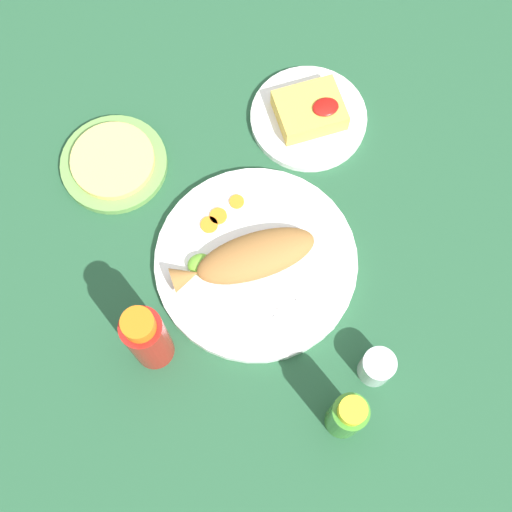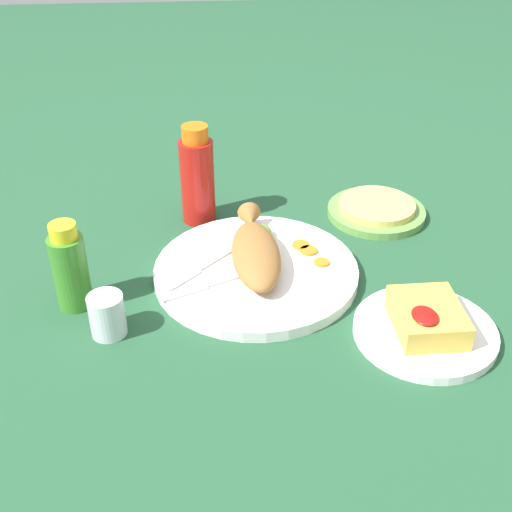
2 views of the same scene
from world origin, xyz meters
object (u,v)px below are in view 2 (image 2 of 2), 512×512
(fork_near, at_px, (212,284))
(fork_far, at_px, (202,267))
(hot_sauce_bottle_green, at_px, (70,268))
(main_plate, at_px, (256,271))
(tortilla_plate, at_px, (376,212))
(fried_fish, at_px, (255,251))
(salt_cup, at_px, (108,317))
(hot_sauce_bottle_red, at_px, (197,177))
(side_plate_fries, at_px, (425,331))

(fork_near, relative_size, fork_far, 1.24)
(fork_far, xyz_separation_m, hot_sauce_bottle_green, (0.05, -0.19, 0.04))
(main_plate, distance_m, fork_near, 0.08)
(main_plate, relative_size, tortilla_plate, 1.81)
(fried_fish, xyz_separation_m, salt_cup, (0.13, -0.21, -0.01))
(tortilla_plate, bearing_deg, hot_sauce_bottle_red, -92.69)
(tortilla_plate, bearing_deg, salt_cup, -57.10)
(fried_fish, height_order, side_plate_fries, fried_fish)
(fried_fish, height_order, hot_sauce_bottle_green, hot_sauce_bottle_green)
(hot_sauce_bottle_red, bearing_deg, fried_fish, 25.84)
(hot_sauce_bottle_green, height_order, side_plate_fries, hot_sauce_bottle_green)
(salt_cup, distance_m, tortilla_plate, 0.53)
(main_plate, bearing_deg, hot_sauce_bottle_green, -80.07)
(side_plate_fries, bearing_deg, main_plate, -126.41)
(hot_sauce_bottle_red, height_order, hot_sauce_bottle_green, hot_sauce_bottle_red)
(hot_sauce_bottle_red, relative_size, tortilla_plate, 1.01)
(fried_fish, height_order, fork_far, fried_fish)
(fork_near, xyz_separation_m, tortilla_plate, (-0.21, 0.30, -0.01))
(fried_fish, distance_m, hot_sauce_bottle_red, 0.20)
(fried_fish, distance_m, hot_sauce_bottle_green, 0.28)
(main_plate, height_order, hot_sauce_bottle_green, hot_sauce_bottle_green)
(fork_far, height_order, hot_sauce_bottle_red, hot_sauce_bottle_red)
(fried_fish, distance_m, side_plate_fries, 0.28)
(fried_fish, distance_m, fork_near, 0.09)
(hot_sauce_bottle_green, bearing_deg, fried_fish, 102.13)
(main_plate, height_order, tortilla_plate, main_plate)
(main_plate, distance_m, hot_sauce_bottle_red, 0.22)
(hot_sauce_bottle_red, xyz_separation_m, tortilla_plate, (0.02, 0.32, -0.08))
(main_plate, bearing_deg, side_plate_fries, 53.59)
(salt_cup, bearing_deg, tortilla_plate, 122.90)
(main_plate, height_order, fork_near, fork_near)
(main_plate, xyz_separation_m, tortilla_plate, (-0.17, 0.23, -0.00))
(main_plate, distance_m, fork_far, 0.08)
(hot_sauce_bottle_green, bearing_deg, main_plate, 99.93)
(main_plate, height_order, fried_fish, fried_fish)
(hot_sauce_bottle_red, height_order, tortilla_plate, hot_sauce_bottle_red)
(fork_near, distance_m, salt_cup, 0.16)
(tortilla_plate, bearing_deg, side_plate_fries, -2.49)
(salt_cup, xyz_separation_m, tortilla_plate, (-0.29, 0.45, -0.02))
(side_plate_fries, bearing_deg, tortilla_plate, 177.51)
(fork_far, relative_size, tortilla_plate, 0.81)
(hot_sauce_bottle_red, bearing_deg, side_plate_fries, 41.15)
(hot_sauce_bottle_green, bearing_deg, tortilla_plate, 113.55)
(fork_near, height_order, side_plate_fries, fork_near)
(fried_fish, bearing_deg, fork_near, -53.66)
(fried_fish, distance_m, tortilla_plate, 0.29)
(tortilla_plate, bearing_deg, fork_far, -61.96)
(main_plate, distance_m, hot_sauce_bottle_green, 0.28)
(hot_sauce_bottle_green, distance_m, salt_cup, 0.10)
(fork_far, bearing_deg, salt_cup, -1.31)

